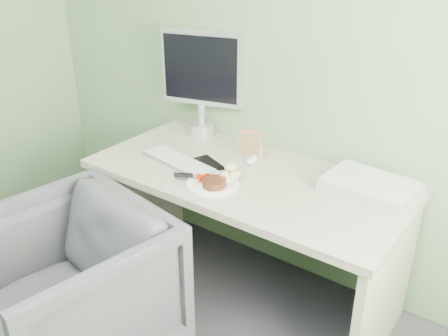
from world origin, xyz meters
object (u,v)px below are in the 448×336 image
Objects in this scene: monitor at (203,77)px; desk_chair at (69,291)px; desk at (245,206)px; scanner at (370,188)px; plate at (213,184)px.

monitor is 0.74× the size of desk_chair.
scanner is at bearing 16.53° from desk.
scanner reaches higher than desk.
plate is 0.81m from desk_chair.
monitor is at bearing 131.59° from plate.
scanner reaches higher than desk_chair.
plate reaches higher than desk.
scanner is at bearing 29.21° from plate.
plate is 0.31× the size of desk_chair.
plate is 0.73m from scanner.
scanner is 0.68× the size of monitor.
plate is at bearing -62.68° from monitor.
plate is 0.63× the size of scanner.
desk is at bearing 74.75° from desk_chair.
monitor is at bearing 105.79° from desk_chair.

